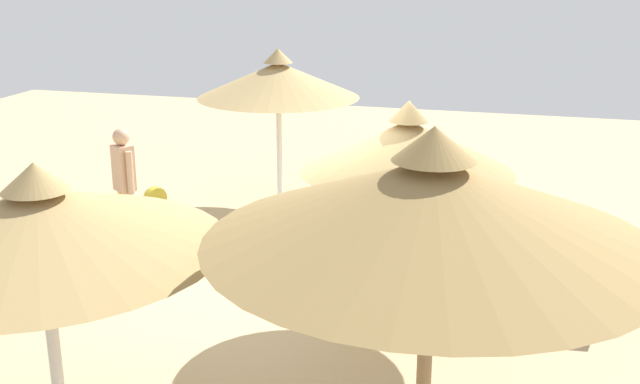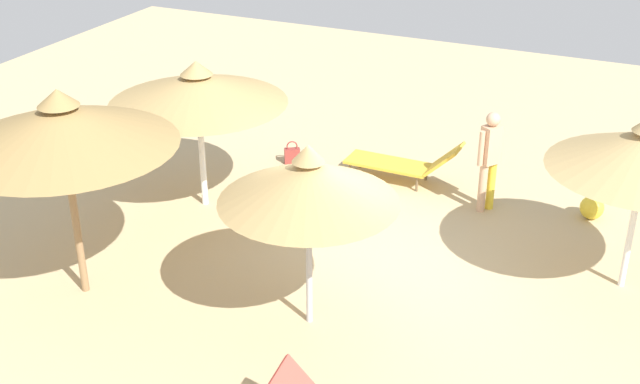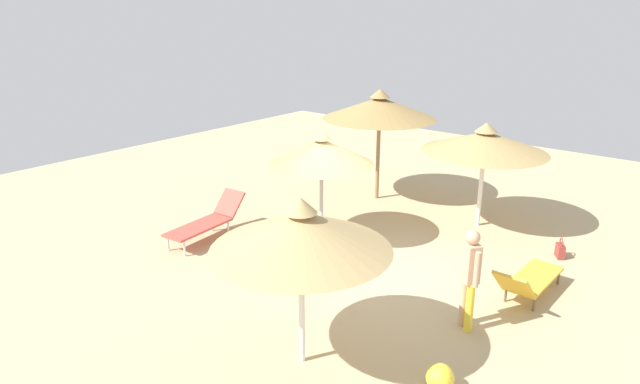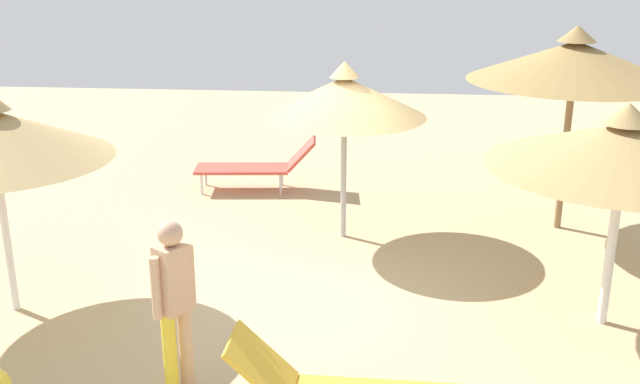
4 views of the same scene
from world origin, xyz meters
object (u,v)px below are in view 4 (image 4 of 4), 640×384
parasol_umbrella_far_right (575,61)px  lounge_chair_near_right (259,165)px  person_standing_front (174,297)px  parasol_umbrella_back (344,97)px  parasol_umbrella_edge (625,146)px

parasol_umbrella_far_right → lounge_chair_near_right: (1.35, 4.68, -2.01)m
parasol_umbrella_far_right → person_standing_front: size_ratio=1.72×
parasol_umbrella_back → lounge_chair_near_right: size_ratio=1.21×
parasol_umbrella_edge → parasol_umbrella_back: size_ratio=1.13×
parasol_umbrella_edge → parasol_umbrella_far_right: size_ratio=0.97×
lounge_chair_near_right → parasol_umbrella_edge: bearing=-133.3°
person_standing_front → parasol_umbrella_far_right: bearing=-43.3°
parasol_umbrella_back → parasol_umbrella_far_right: bearing=-78.6°
parasol_umbrella_back → person_standing_front: parasol_umbrella_back is taller
parasol_umbrella_far_right → person_standing_front: 6.60m
parasol_umbrella_back → person_standing_front: size_ratio=1.47×
parasol_umbrella_edge → person_standing_front: bearing=112.0°
parasol_umbrella_back → parasol_umbrella_far_right: size_ratio=0.85×
parasol_umbrella_edge → parasol_umbrella_back: parasol_umbrella_back is taller
lounge_chair_near_right → person_standing_front: (-6.03, -0.27, 0.54)m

